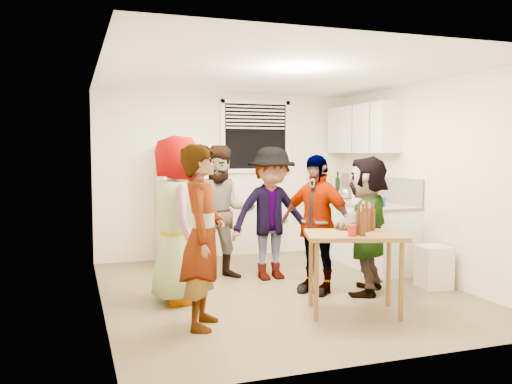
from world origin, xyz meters
name	(u,v)px	position (x,y,z in m)	size (l,w,h in m)	color
room	(280,291)	(0.00, 0.00, 0.00)	(4.00, 4.50, 2.50)	white
window	(256,137)	(0.45, 2.21, 1.85)	(1.12, 0.10, 1.06)	white
refrigerator	(184,205)	(-0.75, 1.88, 0.85)	(0.70, 0.70, 1.70)	white
counter_lower	(360,233)	(1.70, 1.15, 0.43)	(0.60, 2.20, 0.86)	white
countertop	(360,202)	(1.70, 1.15, 0.88)	(0.64, 2.22, 0.04)	beige
backsplash	(378,188)	(1.99, 1.15, 1.08)	(0.03, 2.20, 0.36)	#AEA89E
upper_cabinets	(362,129)	(1.83, 1.35, 1.95)	(0.34, 1.60, 0.70)	white
kettle	(346,199)	(1.65, 1.49, 0.90)	(0.26, 0.22, 0.22)	silver
paper_towel	(356,200)	(1.68, 1.24, 0.90)	(0.13, 0.13, 0.28)	white
wine_bottle	(337,196)	(1.75, 1.96, 0.90)	(0.07, 0.07, 0.30)	black
beer_bottle_counter	(365,203)	(1.60, 0.85, 0.90)	(0.06, 0.06, 0.22)	#47230C
blue_cup	(382,207)	(1.56, 0.35, 0.90)	(0.10, 0.10, 0.13)	#073AAD
picture_frame	(351,192)	(1.92, 1.83, 0.97)	(0.02, 0.17, 0.14)	#EAD44B
trash_bin	(434,267)	(1.78, -0.46, 0.25)	(0.34, 0.34, 0.50)	white
serving_table	(354,313)	(0.38, -1.05, 0.00)	(0.96, 0.64, 0.81)	brown
beer_bottle_table	(366,232)	(0.54, -0.99, 0.81)	(0.06, 0.06, 0.24)	#47230C
red_cup	(352,236)	(0.27, -1.20, 0.81)	(0.08, 0.08, 0.11)	maroon
guest_grey	(178,301)	(-1.21, -0.05, 0.00)	(0.88, 1.79, 0.57)	gray
guest_stripe	(203,326)	(-1.15, -0.97, 0.00)	(0.62, 1.69, 0.40)	#141933
guest_back_left	(223,279)	(-0.47, 0.80, 0.00)	(0.83, 1.70, 0.64)	#503625
guest_back_right	(271,279)	(0.11, 0.59, 0.00)	(1.08, 1.68, 0.62)	#3F4045
guest_black	(315,292)	(0.36, -0.19, 0.00)	(0.93, 1.59, 0.39)	black
guest_orange	(366,292)	(0.91, -0.39, 0.00)	(1.46, 1.57, 0.46)	#F18F56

